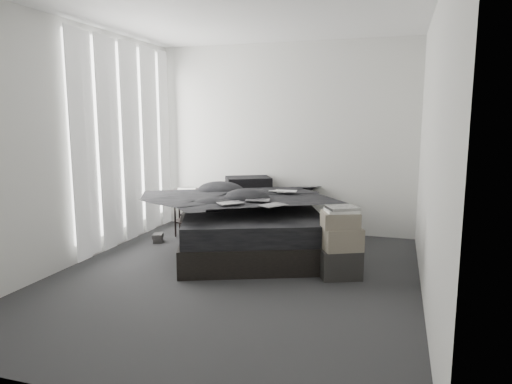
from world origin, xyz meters
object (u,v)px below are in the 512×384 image
(laptop, at_px, (282,186))
(bed, at_px, (251,238))
(side_stand, at_px, (187,212))
(box_lower, at_px, (340,263))

(laptop, bearing_deg, bed, -154.50)
(bed, relative_size, side_stand, 3.36)
(box_lower, bearing_deg, laptop, 133.43)
(box_lower, bearing_deg, side_stand, 153.78)
(box_lower, bearing_deg, bed, 149.88)
(side_stand, xyz_separation_m, box_lower, (2.22, -1.09, -0.17))
(bed, height_order, laptop, laptop)
(bed, xyz_separation_m, laptop, (0.34, 0.19, 0.63))
(laptop, distance_m, side_stand, 1.49)
(bed, xyz_separation_m, box_lower, (1.16, -0.67, 0.00))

